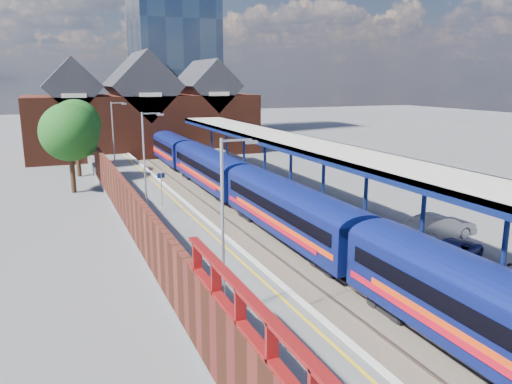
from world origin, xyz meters
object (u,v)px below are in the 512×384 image
at_px(lamp_post_b, 226,217).
at_px(lamp_post_d, 115,134).
at_px(train, 243,184).
at_px(platform_sign, 161,184).
at_px(lamp_post_c, 146,157).
at_px(parked_car_silver, 440,227).
at_px(parked_car_blue, 455,250).

xyz_separation_m(lamp_post_b, lamp_post_d, (0.00, 32.00, 0.00)).
distance_m(train, platform_sign, 6.52).
bearing_deg(lamp_post_b, lamp_post_c, 90.00).
xyz_separation_m(lamp_post_c, parked_car_silver, (14.60, -11.84, -3.26)).
bearing_deg(train, platform_sign, -178.04).
bearing_deg(lamp_post_d, platform_sign, -84.44).
relative_size(lamp_post_d, platform_sign, 2.80).
bearing_deg(lamp_post_d, parked_car_silver, -62.33).
relative_size(parked_car_silver, parked_car_blue, 1.11).
xyz_separation_m(lamp_post_d, parked_car_blue, (12.82, -30.86, -3.44)).
bearing_deg(parked_car_blue, platform_sign, 12.35).
distance_m(train, parked_car_silver, 15.60).
height_order(lamp_post_b, parked_car_blue, lamp_post_b).
height_order(lamp_post_c, parked_car_blue, lamp_post_c).
relative_size(lamp_post_c, platform_sign, 2.80).
bearing_deg(lamp_post_c, parked_car_silver, -39.04).
height_order(lamp_post_b, lamp_post_c, same).
bearing_deg(parked_car_blue, lamp_post_c, 18.94).
bearing_deg(train, parked_car_silver, -64.38).
relative_size(train, parked_car_blue, 16.49).
distance_m(lamp_post_c, lamp_post_d, 16.00).
bearing_deg(train, lamp_post_b, -113.32).
bearing_deg(parked_car_blue, parked_car_silver, -52.32).
bearing_deg(lamp_post_d, train, -60.31).
bearing_deg(parked_car_silver, lamp_post_b, 103.55).
bearing_deg(lamp_post_b, platform_sign, 85.67).
distance_m(lamp_post_c, parked_car_blue, 19.93).
xyz_separation_m(train, lamp_post_c, (-7.86, -2.22, 2.87)).
height_order(lamp_post_b, parked_car_silver, lamp_post_b).
xyz_separation_m(train, parked_car_blue, (4.96, -17.09, -0.57)).
xyz_separation_m(lamp_post_c, lamp_post_d, (0.00, 16.00, 0.00)).
bearing_deg(train, lamp_post_d, 119.69).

